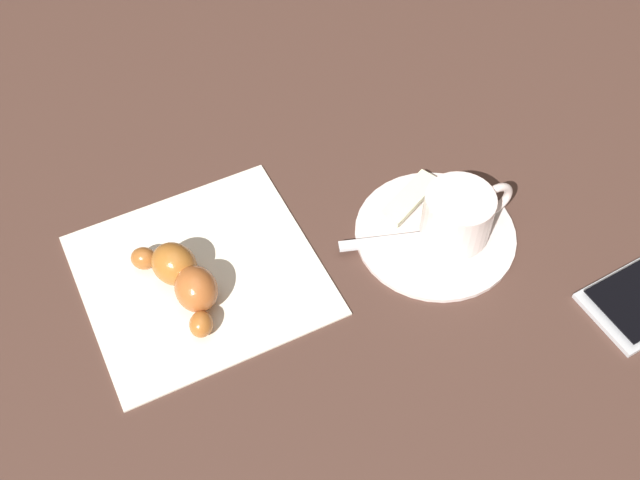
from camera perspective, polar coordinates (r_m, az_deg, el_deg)
ground_plane at (r=0.67m, az=-1.98°, el=-0.87°), size 1.80×1.80×0.00m
saucer at (r=0.69m, az=8.47°, el=0.56°), size 0.14×0.14×0.01m
espresso_cup at (r=0.67m, az=10.21°, el=1.86°), size 0.09×0.06×0.05m
teaspoon at (r=0.68m, az=8.37°, el=0.38°), size 0.12×0.07×0.01m
sugar_packet at (r=0.70m, az=6.62°, el=3.10°), size 0.07×0.04×0.01m
napkin at (r=0.66m, az=-8.78°, el=-2.49°), size 0.22×0.21×0.00m
croissant at (r=0.64m, az=-10.05°, el=-2.74°), size 0.05×0.11×0.04m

